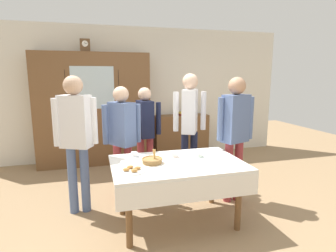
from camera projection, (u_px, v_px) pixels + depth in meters
ground_plane at (172, 213)px, 3.46m from camera, size 12.00×12.00×0.00m
back_wall at (137, 94)px, 5.73m from camera, size 6.40×0.10×2.70m
dining_table at (178, 172)px, 3.12m from camera, size 1.50×0.98×0.74m
wall_cabinet at (94, 110)px, 5.26m from camera, size 2.14×0.46×2.15m
mantel_clock at (85, 45)px, 5.02m from camera, size 0.18×0.11×0.24m
bookshelf_low at (181, 136)px, 5.89m from camera, size 1.16×0.35×0.90m
book_stack at (181, 114)px, 5.80m from camera, size 0.16×0.23×0.07m
tea_cup_front_edge at (174, 155)px, 3.30m from camera, size 0.13×0.13×0.06m
tea_cup_far_right at (134, 155)px, 3.32m from camera, size 0.13×0.13×0.06m
tea_cup_mid_left at (199, 155)px, 3.30m from camera, size 0.13×0.13×0.06m
bread_basket at (152, 160)px, 3.08m from camera, size 0.24×0.24×0.16m
pastry_plate at (132, 170)px, 2.82m from camera, size 0.28×0.28×0.05m
spoon_far_right at (167, 172)px, 2.80m from camera, size 0.12×0.02×0.01m
spoon_mid_left at (151, 156)px, 3.33m from camera, size 0.12×0.02×0.01m
person_beside_shelf at (145, 126)px, 4.31m from camera, size 0.52×0.38×1.55m
person_behind_table_right at (190, 119)px, 4.12m from camera, size 0.52×0.41×1.76m
person_by_cabinet at (76, 131)px, 3.32m from camera, size 0.52×0.34×1.73m
person_behind_table_left at (122, 132)px, 3.71m from camera, size 0.52×0.41×1.59m
person_near_right_end at (235, 127)px, 3.63m from camera, size 0.52×0.31×1.71m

